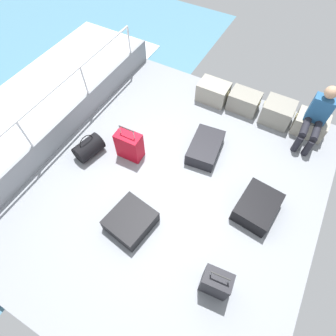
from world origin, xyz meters
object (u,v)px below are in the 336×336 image
object	(u,v)px
suitcase_0	(257,207)
suitcase_2	(216,283)
suitcase_1	(129,145)
suitcase_4	(131,221)
suitcase_3	(205,148)
cargo_crate_1	(244,101)
duffel_bag	(89,148)
cargo_crate_0	(213,92)
cargo_crate_2	(277,112)
cargo_crate_3	(310,124)
passenger_seated	(317,116)

from	to	relation	value
suitcase_0	suitcase_2	size ratio (longest dim) A/B	1.12
suitcase_1	suitcase_4	distance (m)	1.28
suitcase_3	suitcase_1	bearing A→B (deg)	-148.17
cargo_crate_1	duffel_bag	xyz separation A→B (m)	(-1.90, -2.32, -0.02)
cargo_crate_0	cargo_crate_2	xyz separation A→B (m)	(1.26, 0.06, 0.01)
cargo_crate_3	suitcase_2	world-z (taller)	suitcase_2
cargo_crate_1	cargo_crate_2	distance (m)	0.64
cargo_crate_3	duffel_bag	bearing A→B (deg)	-143.29
cargo_crate_3	suitcase_1	xyz separation A→B (m)	(-2.52, -2.02, 0.09)
suitcase_3	duffel_bag	bearing A→B (deg)	-149.90
cargo_crate_3	suitcase_0	world-z (taller)	cargo_crate_3
cargo_crate_1	suitcase_4	bearing A→B (deg)	-100.56
suitcase_0	suitcase_3	xyz separation A→B (m)	(-1.14, 0.65, -0.02)
passenger_seated	duffel_bag	distance (m)	3.84
cargo_crate_3	suitcase_3	bearing A→B (deg)	-136.66
suitcase_2	suitcase_3	world-z (taller)	suitcase_2
suitcase_3	duffel_bag	world-z (taller)	duffel_bag
passenger_seated	suitcase_2	bearing A→B (deg)	-97.58
cargo_crate_2	suitcase_3	bearing A→B (deg)	-121.99
cargo_crate_0	cargo_crate_2	size ratio (longest dim) A/B	1.09
passenger_seated	suitcase_0	bearing A→B (deg)	-99.20
cargo_crate_0	suitcase_0	distance (m)	2.48
cargo_crate_0	suitcase_3	xyz separation A→B (m)	(0.43, -1.27, -0.07)
suitcase_2	duffel_bag	size ratio (longest dim) A/B	1.23
cargo_crate_2	suitcase_0	size ratio (longest dim) A/B	0.77
suitcase_3	suitcase_0	bearing A→B (deg)	-29.58
suitcase_4	duffel_bag	xyz separation A→B (m)	(-1.33, 0.74, 0.04)
passenger_seated	suitcase_3	bearing A→B (deg)	-140.61
cargo_crate_0	duffel_bag	size ratio (longest dim) A/B	1.16
suitcase_3	suitcase_4	distance (m)	1.77
suitcase_4	cargo_crate_0	bearing A→B (deg)	90.91
suitcase_1	cargo_crate_0	bearing A→B (deg)	71.37
suitcase_1	cargo_crate_3	bearing A→B (deg)	38.82
suitcase_1	suitcase_3	bearing A→B (deg)	31.83
suitcase_4	cargo_crate_2	bearing A→B (deg)	68.42
duffel_bag	suitcase_2	bearing A→B (deg)	-19.13
suitcase_2	suitcase_4	size ratio (longest dim) A/B	0.93
cargo_crate_3	suitcase_1	size ratio (longest dim) A/B	0.85
cargo_crate_0	suitcase_2	size ratio (longest dim) A/B	0.94
passenger_seated	duffel_bag	bearing A→B (deg)	-145.41
suitcase_3	suitcase_4	bearing A→B (deg)	-102.37
suitcase_0	passenger_seated	bearing A→B (deg)	80.80
passenger_seated	suitcase_1	distance (m)	3.13
suitcase_1	suitcase_3	size ratio (longest dim) A/B	0.84
suitcase_2	suitcase_4	world-z (taller)	suitcase_2
suitcase_1	suitcase_0	bearing A→B (deg)	0.70
suitcase_0	suitcase_2	bearing A→B (deg)	-95.27
cargo_crate_0	cargo_crate_2	world-z (taller)	cargo_crate_2
cargo_crate_2	passenger_seated	bearing A→B (deg)	-14.60
cargo_crate_1	cargo_crate_3	xyz separation A→B (m)	(1.24, 0.03, -0.01)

